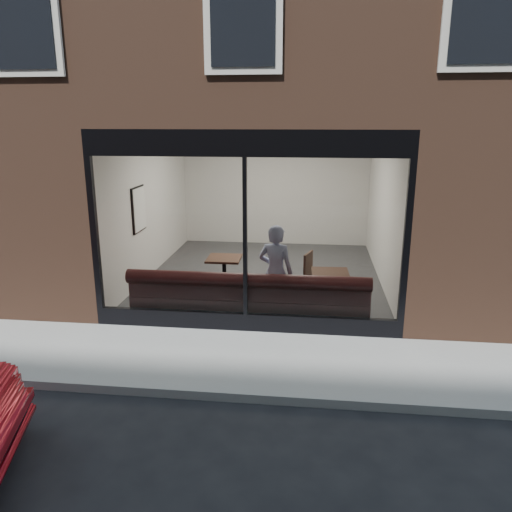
# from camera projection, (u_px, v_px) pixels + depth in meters

# --- Properties ---
(ground) EXTENTS (120.00, 120.00, 0.00)m
(ground) POSITION_uv_depth(u_px,v_px,m) (223.00, 397.00, 6.20)
(ground) COLOR black
(ground) RESTS_ON ground
(sidewalk_near) EXTENTS (40.00, 2.00, 0.01)m
(sidewalk_near) POSITION_uv_depth(u_px,v_px,m) (236.00, 360.00, 7.16)
(sidewalk_near) COLOR gray
(sidewalk_near) RESTS_ON ground
(kerb_near) EXTENTS (40.00, 0.10, 0.12)m
(kerb_near) POSITION_uv_depth(u_px,v_px,m) (222.00, 395.00, 6.14)
(kerb_near) COLOR gray
(kerb_near) RESTS_ON ground
(host_building_pier_left) EXTENTS (2.50, 12.00, 3.20)m
(host_building_pier_left) POSITION_uv_depth(u_px,v_px,m) (141.00, 184.00, 13.86)
(host_building_pier_left) COLOR brown
(host_building_pier_left) RESTS_ON ground
(host_building_pier_right) EXTENTS (2.50, 12.00, 3.20)m
(host_building_pier_right) POSITION_uv_depth(u_px,v_px,m) (418.00, 188.00, 13.02)
(host_building_pier_right) COLOR brown
(host_building_pier_right) RESTS_ON ground
(host_building_backfill) EXTENTS (5.00, 6.00, 3.20)m
(host_building_backfill) POSITION_uv_depth(u_px,v_px,m) (283.00, 174.00, 16.31)
(host_building_backfill) COLOR brown
(host_building_backfill) RESTS_ON ground
(cafe_floor) EXTENTS (6.00, 6.00, 0.00)m
(cafe_floor) POSITION_uv_depth(u_px,v_px,m) (264.00, 275.00, 10.99)
(cafe_floor) COLOR #2D2D30
(cafe_floor) RESTS_ON ground
(cafe_ceiling) EXTENTS (6.00, 6.00, 0.00)m
(cafe_ceiling) POSITION_uv_depth(u_px,v_px,m) (265.00, 127.00, 10.15)
(cafe_ceiling) COLOR white
(cafe_ceiling) RESTS_ON host_building_upper
(cafe_wall_back) EXTENTS (5.00, 0.00, 5.00)m
(cafe_wall_back) POSITION_uv_depth(u_px,v_px,m) (275.00, 186.00, 13.43)
(cafe_wall_back) COLOR silver
(cafe_wall_back) RESTS_ON ground
(cafe_wall_left) EXTENTS (0.00, 6.00, 6.00)m
(cafe_wall_left) POSITION_uv_depth(u_px,v_px,m) (150.00, 202.00, 10.85)
(cafe_wall_left) COLOR silver
(cafe_wall_left) RESTS_ON ground
(cafe_wall_right) EXTENTS (0.00, 6.00, 6.00)m
(cafe_wall_right) POSITION_uv_depth(u_px,v_px,m) (384.00, 207.00, 10.29)
(cafe_wall_right) COLOR silver
(cafe_wall_right) RESTS_ON ground
(storefront_kick) EXTENTS (5.00, 0.10, 0.30)m
(storefront_kick) POSITION_uv_depth(u_px,v_px,m) (246.00, 322.00, 8.13)
(storefront_kick) COLOR black
(storefront_kick) RESTS_ON ground
(storefront_header) EXTENTS (5.00, 0.10, 0.40)m
(storefront_header) POSITION_uv_depth(u_px,v_px,m) (245.00, 143.00, 7.37)
(storefront_header) COLOR black
(storefront_header) RESTS_ON host_building_upper
(storefront_mullion) EXTENTS (0.06, 0.10, 2.50)m
(storefront_mullion) POSITION_uv_depth(u_px,v_px,m) (245.00, 239.00, 7.76)
(storefront_mullion) COLOR black
(storefront_mullion) RESTS_ON storefront_kick
(storefront_glass) EXTENTS (4.80, 0.00, 4.80)m
(storefront_glass) POSITION_uv_depth(u_px,v_px,m) (245.00, 239.00, 7.73)
(storefront_glass) COLOR white
(storefront_glass) RESTS_ON storefront_kick
(banquette) EXTENTS (4.00, 0.55, 0.45)m
(banquette) POSITION_uv_depth(u_px,v_px,m) (249.00, 309.00, 8.49)
(banquette) COLOR #3D1618
(banquette) RESTS_ON cafe_floor
(person) EXTENTS (0.68, 0.52, 1.65)m
(person) POSITION_uv_depth(u_px,v_px,m) (276.00, 272.00, 8.49)
(person) COLOR #A2ACD7
(person) RESTS_ON cafe_floor
(cafe_table_left) EXTENTS (0.65, 0.65, 0.04)m
(cafe_table_left) POSITION_uv_depth(u_px,v_px,m) (224.00, 259.00, 9.64)
(cafe_table_left) COLOR #321D13
(cafe_table_left) RESTS_ON cafe_floor
(cafe_table_right) EXTENTS (0.67, 0.67, 0.04)m
(cafe_table_right) POSITION_uv_depth(u_px,v_px,m) (330.00, 273.00, 8.73)
(cafe_table_right) COLOR #321D13
(cafe_table_right) RESTS_ON cafe_floor
(cafe_chair_right) EXTENTS (0.55, 0.55, 0.04)m
(cafe_chair_right) POSITION_uv_depth(u_px,v_px,m) (298.00, 287.00, 9.52)
(cafe_chair_right) COLOR #321D13
(cafe_chair_right) RESTS_ON cafe_floor
(wall_poster) EXTENTS (0.02, 0.64, 0.86)m
(wall_poster) POSITION_uv_depth(u_px,v_px,m) (139.00, 209.00, 10.06)
(wall_poster) COLOR white
(wall_poster) RESTS_ON cafe_wall_left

